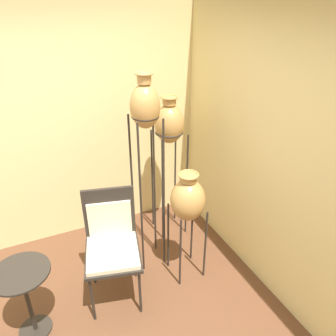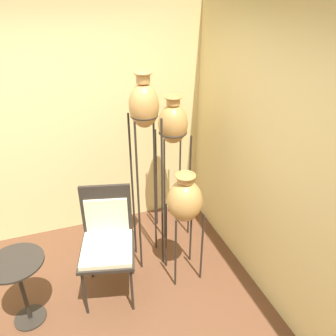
# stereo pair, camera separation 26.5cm
# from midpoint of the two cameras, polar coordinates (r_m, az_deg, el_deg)

# --- Properties ---
(wall_back) EXTENTS (7.46, 0.06, 2.70)m
(wall_back) POSITION_cam_midpoint_polar(r_m,az_deg,el_deg) (3.69, -23.27, 6.33)
(wall_back) COLOR beige
(wall_back) RESTS_ON ground_plane
(wall_right) EXTENTS (0.06, 7.46, 2.70)m
(wall_right) POSITION_cam_midpoint_polar(r_m,az_deg,el_deg) (2.75, 18.81, 0.13)
(wall_right) COLOR beige
(wall_right) RESTS_ON ground_plane
(vase_stand_tall) EXTENTS (0.26, 0.26, 2.01)m
(vase_stand_tall) POSITION_cam_midpoint_polar(r_m,az_deg,el_deg) (2.89, -6.65, 9.37)
(vase_stand_tall) COLOR #28231E
(vase_stand_tall) RESTS_ON ground_plane
(vase_stand_medium) EXTENTS (0.32, 0.32, 1.66)m
(vase_stand_medium) POSITION_cam_midpoint_polar(r_m,az_deg,el_deg) (3.48, -1.97, 7.28)
(vase_stand_medium) COLOR #28231E
(vase_stand_medium) RESTS_ON ground_plane
(vase_stand_short) EXTENTS (0.33, 0.33, 1.16)m
(vase_stand_short) POSITION_cam_midpoint_polar(r_m,az_deg,el_deg) (3.05, 0.97, -5.71)
(vase_stand_short) COLOR #28231E
(vase_stand_short) RESTS_ON ground_plane
(chair) EXTENTS (0.59, 0.62, 1.06)m
(chair) POSITION_cam_midpoint_polar(r_m,az_deg,el_deg) (3.08, -12.30, -12.14)
(chair) COLOR #28231E
(chair) RESTS_ON ground_plane
(side_table) EXTENTS (0.46, 0.46, 0.67)m
(side_table) POSITION_cam_midpoint_polar(r_m,az_deg,el_deg) (3.06, -26.15, -18.49)
(side_table) COLOR #28231E
(side_table) RESTS_ON ground_plane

